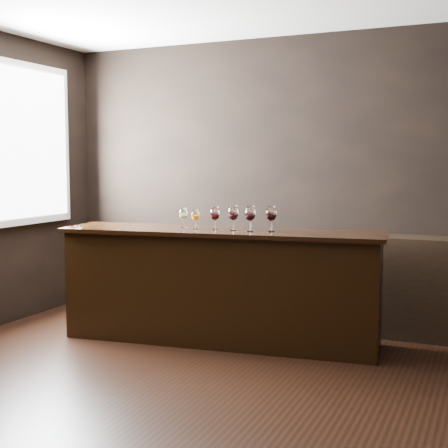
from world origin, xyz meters
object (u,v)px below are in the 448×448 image
at_px(glass_amber, 195,216).
at_px(glass_red_d, 271,214).
at_px(glass_red_c, 250,214).
at_px(glass_white, 183,214).
at_px(glass_red_a, 215,214).
at_px(bar_counter, 221,288).
at_px(back_bar_shelf, 333,281).
at_px(glass_red_b, 233,214).

relative_size(glass_amber, glass_red_d, 0.78).
bearing_deg(glass_red_c, glass_white, 175.78).
height_order(glass_white, glass_red_c, glass_red_c).
bearing_deg(glass_red_a, glass_white, 176.65).
relative_size(glass_white, glass_red_a, 0.91).
height_order(bar_counter, back_bar_shelf, bar_counter).
bearing_deg(glass_red_a, bar_counter, -1.04).
distance_m(back_bar_shelf, glass_amber, 1.48).
xyz_separation_m(glass_white, glass_red_d, (0.83, 0.01, 0.03)).
xyz_separation_m(back_bar_shelf, glass_red_b, (-0.67, -0.84, 0.68)).
bearing_deg(glass_red_a, glass_red_d, 3.65).
xyz_separation_m(glass_white, glass_red_c, (0.66, -0.05, 0.03)).
relative_size(glass_red_a, glass_red_c, 0.90).
height_order(glass_red_a, glass_red_c, glass_red_c).
bearing_deg(back_bar_shelf, glass_red_a, -135.86).
bearing_deg(glass_red_a, back_bar_shelf, 44.14).
height_order(bar_counter, glass_white, glass_white).
bearing_deg(glass_red_a, glass_amber, -168.11).
height_order(glass_white, glass_red_b, glass_red_b).
xyz_separation_m(glass_amber, glass_red_b, (0.35, 0.02, 0.03)).
relative_size(bar_counter, glass_red_d, 12.58).
bearing_deg(glass_red_d, glass_white, -179.05).
xyz_separation_m(glass_amber, glass_red_d, (0.68, 0.07, 0.03)).
relative_size(glass_red_a, glass_red_d, 0.90).
xyz_separation_m(back_bar_shelf, glass_red_a, (-0.85, -0.82, 0.67)).
distance_m(bar_counter, glass_amber, 0.67).
xyz_separation_m(glass_white, glass_amber, (0.15, -0.05, -0.01)).
height_order(glass_red_b, glass_red_d, glass_red_d).
relative_size(bar_counter, glass_amber, 16.04).
xyz_separation_m(bar_counter, glass_red_d, (0.45, 0.03, 0.66)).
bearing_deg(bar_counter, glass_white, 169.95).
distance_m(glass_amber, glass_red_d, 0.68).
bearing_deg(glass_red_c, back_bar_shelf, 59.23).
xyz_separation_m(back_bar_shelf, glass_red_c, (-0.51, -0.85, 0.68)).
distance_m(glass_red_a, glass_red_d, 0.51).
bearing_deg(glass_red_d, back_bar_shelf, 66.69).
bearing_deg(back_bar_shelf, glass_red_b, -128.71).
bearing_deg(bar_counter, back_bar_shelf, 39.08).
height_order(glass_red_b, glass_red_c, glass_red_c).
bearing_deg(glass_red_b, glass_red_d, 7.82).
height_order(back_bar_shelf, glass_red_c, glass_red_c).
bearing_deg(glass_amber, glass_white, 159.56).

